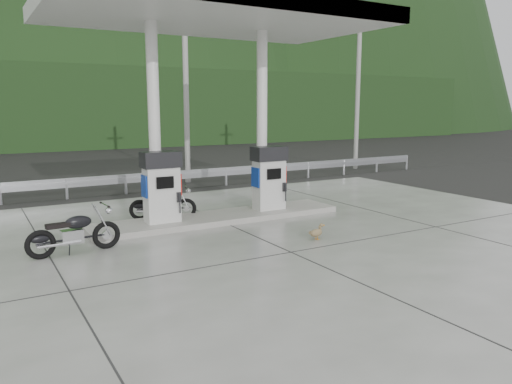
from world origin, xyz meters
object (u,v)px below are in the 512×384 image
motorcycle_left (74,233)px  duck (316,233)px  gas_pump_left (162,187)px  motorcycle_right (163,205)px  gas_pump_right (269,178)px

motorcycle_left → duck: size_ratio=4.25×
gas_pump_left → motorcycle_right: gas_pump_left is taller
gas_pump_left → motorcycle_left: bearing=-151.9°
motorcycle_left → motorcycle_right: bearing=34.0°
motorcycle_right → motorcycle_left: bearing=-120.0°
gas_pump_right → duck: (-0.51, -2.94, -0.89)m
motorcycle_right → duck: bearing=-37.3°
gas_pump_right → motorcycle_left: 5.77m
gas_pump_right → motorcycle_right: bearing=162.5°
motorcycle_right → gas_pump_right: bearing=3.8°
gas_pump_right → motorcycle_right: (-2.86, 0.90, -0.65)m
gas_pump_left → duck: bearing=-47.6°
gas_pump_right → duck: size_ratio=4.17×
gas_pump_left → gas_pump_right: 3.20m
gas_pump_right → motorcycle_right: 3.07m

